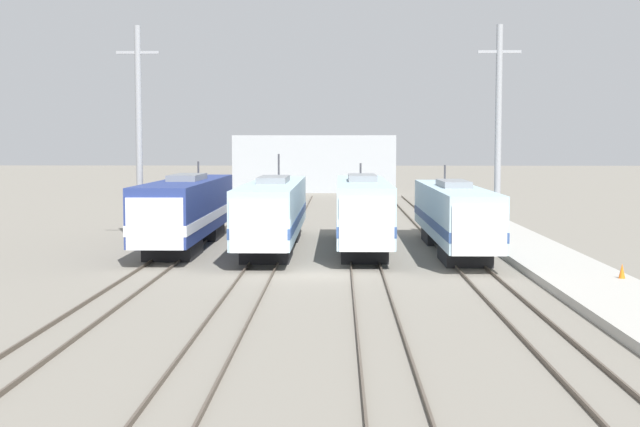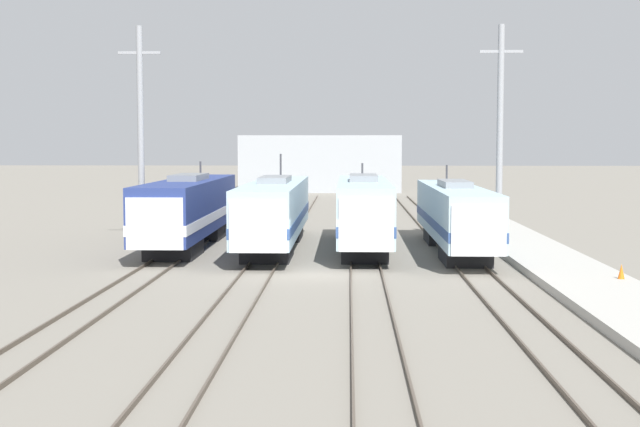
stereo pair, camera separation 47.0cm
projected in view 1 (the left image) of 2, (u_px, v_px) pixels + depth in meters
ground_plane at (313, 273)px, 41.82m from camera, size 400.00×400.00×0.00m
rail_pair_far_left at (150, 271)px, 41.98m from camera, size 1.50×120.00×0.15m
rail_pair_center_left at (258, 272)px, 41.87m from camera, size 1.51×120.00×0.15m
rail_pair_center_right at (367, 272)px, 41.76m from camera, size 1.51×120.00×0.15m
rail_pair_far_right at (476, 272)px, 41.65m from camera, size 1.50×120.00×0.15m
locomotive_far_left at (186, 210)px, 51.70m from camera, size 3.07×18.87×4.96m
locomotive_center_left at (273, 212)px, 51.13m from camera, size 3.00×19.91×5.44m
locomotive_center_right at (362, 212)px, 50.30m from camera, size 2.89×17.29×4.89m
locomotive_far_right at (454, 216)px, 49.53m from camera, size 2.77×18.86×4.79m
catenary_tower_left at (139, 134)px, 51.93m from camera, size 2.48×0.37×12.90m
catenary_tower_right at (498, 134)px, 51.48m from camera, size 2.48×0.37×12.90m
platform at (567, 270)px, 41.55m from camera, size 4.00×120.00×0.37m
traffic_cone at (622, 271)px, 37.82m from camera, size 0.28×0.28×0.64m
depot_building at (315, 163)px, 114.68m from camera, size 20.04×12.21×7.06m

